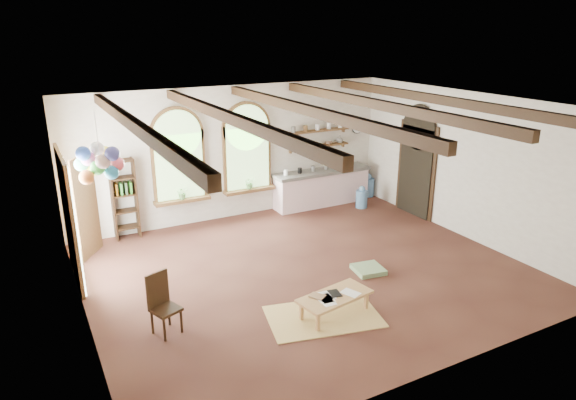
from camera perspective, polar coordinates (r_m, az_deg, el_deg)
floor at (r=10.04m, az=2.08°, el=-7.83°), size 8.00×8.00×0.00m
ceiling_beams at (r=9.09m, az=2.31°, el=9.94°), size 6.20×6.80×0.18m
window_left at (r=11.95m, az=-12.05°, el=4.49°), size 1.30×0.28×2.20m
window_right at (r=12.51m, az=-4.56°, el=5.47°), size 1.30×0.28×2.20m
left_doorway at (r=10.13m, az=-23.10°, el=-2.07°), size 0.10×1.90×2.50m
right_doorway at (r=13.01m, az=13.98°, el=3.07°), size 0.10×1.30×2.40m
kitchen_counter at (r=13.52m, az=3.74°, el=1.43°), size 2.68×0.62×0.94m
wall_shelf_lower at (r=13.39m, az=3.43°, el=6.03°), size 1.70×0.24×0.04m
wall_shelf_upper at (r=13.31m, az=3.46°, el=7.71°), size 1.70×0.24×0.04m
wall_clock at (r=14.06m, az=7.70°, el=7.96°), size 0.32×0.04×0.32m
bookshelf at (r=11.78m, az=-17.72°, el=0.08°), size 0.53×0.32×1.80m
coffee_table at (r=8.51m, az=5.22°, el=-10.73°), size 1.32×0.77×0.35m
side_chair at (r=8.26m, az=-13.46°, el=-12.44°), size 0.50×0.50×0.97m
floor_mat at (r=8.58m, az=3.96°, el=-12.78°), size 2.01×1.50×0.02m
floor_cushion at (r=10.09m, az=8.92°, el=-7.63°), size 0.61×0.61×0.09m
water_jug_a at (r=13.47m, az=8.18°, el=0.21°), size 0.30×0.30×0.59m
water_jug_b at (r=14.41m, az=8.88°, el=1.51°), size 0.33×0.33×0.65m
balloon_cluster at (r=9.13m, az=-20.17°, el=3.93°), size 0.78×0.87×1.15m
table_book at (r=8.35m, az=2.97°, el=-10.88°), size 0.28×0.31×0.02m
tablet at (r=8.53m, az=5.22°, el=-10.29°), size 0.21×0.28×0.01m
potted_plant_left at (r=12.06m, az=-11.66°, el=0.79°), size 0.27×0.23×0.30m
potted_plant_right at (r=12.62m, az=-4.27°, el=1.92°), size 0.27×0.23×0.30m
shelf_cup_a at (r=13.01m, az=0.60°, el=5.99°), size 0.12×0.10×0.10m
shelf_cup_b at (r=13.17m, az=1.94°, el=6.13°), size 0.10×0.10×0.09m
shelf_bowl_a at (r=13.35m, az=3.25°, el=6.20°), size 0.22×0.22×0.05m
shelf_bowl_b at (r=13.53m, az=4.53°, el=6.36°), size 0.20×0.20×0.06m
shelf_vase at (r=13.71m, az=5.78°, el=6.76°), size 0.18×0.18×0.19m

